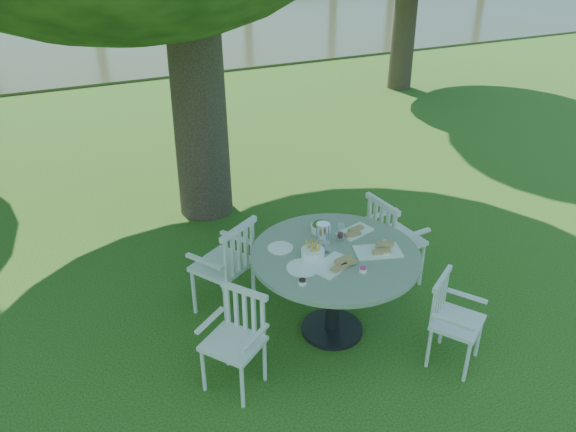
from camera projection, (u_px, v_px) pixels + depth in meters
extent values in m
plane|color=#193C0C|center=(297.00, 300.00, 5.55)|extent=(140.00, 140.00, 0.00)
cylinder|color=black|center=(332.00, 329.00, 5.14)|extent=(0.56, 0.56, 0.04)
cylinder|color=black|center=(334.00, 293.00, 4.95)|extent=(0.12, 0.12, 0.76)
cylinder|color=gray|center=(335.00, 255.00, 4.76)|extent=(1.45, 1.45, 0.04)
cylinder|color=silver|center=(421.00, 265.00, 5.68)|extent=(0.04, 0.04, 0.47)
cylinder|color=silver|center=(395.00, 246.00, 6.01)|extent=(0.04, 0.04, 0.47)
cylinder|color=silver|center=(392.00, 275.00, 5.52)|extent=(0.04, 0.04, 0.47)
cylinder|color=silver|center=(366.00, 256.00, 5.84)|extent=(0.04, 0.04, 0.47)
cube|color=silver|center=(396.00, 239.00, 5.64)|extent=(0.48, 0.52, 0.04)
cube|color=silver|center=(381.00, 224.00, 5.44)|extent=(0.08, 0.49, 0.49)
cylinder|color=silver|center=(222.00, 271.00, 5.58)|extent=(0.04, 0.04, 0.48)
cylinder|color=silver|center=(194.00, 292.00, 5.27)|extent=(0.04, 0.04, 0.48)
cylinder|color=silver|center=(253.00, 283.00, 5.40)|extent=(0.04, 0.04, 0.48)
cylinder|color=silver|center=(226.00, 306.00, 5.09)|extent=(0.04, 0.04, 0.48)
cube|color=silver|center=(222.00, 265.00, 5.21)|extent=(0.65, 0.63, 0.04)
cube|color=silver|center=(240.00, 251.00, 5.00)|extent=(0.44, 0.29, 0.49)
cylinder|color=silver|center=(203.00, 370.00, 4.41)|extent=(0.03, 0.03, 0.41)
cylinder|color=silver|center=(242.00, 387.00, 4.25)|extent=(0.03, 0.03, 0.41)
cylinder|color=silver|center=(227.00, 345.00, 4.66)|extent=(0.03, 0.03, 0.41)
cylinder|color=silver|center=(265.00, 360.00, 4.51)|extent=(0.03, 0.03, 0.41)
cube|color=silver|center=(233.00, 343.00, 4.35)|extent=(0.56, 0.57, 0.04)
cube|color=silver|center=(245.00, 311.00, 4.40)|extent=(0.27, 0.36, 0.42)
cylinder|color=silver|center=(467.00, 362.00, 4.50)|extent=(0.03, 0.03, 0.40)
cylinder|color=silver|center=(479.00, 337.00, 4.76)|extent=(0.03, 0.03, 0.40)
cylinder|color=silver|center=(429.00, 348.00, 4.65)|extent=(0.03, 0.03, 0.40)
cylinder|color=silver|center=(442.00, 325.00, 4.91)|extent=(0.03, 0.03, 0.40)
cube|color=silver|center=(458.00, 322.00, 4.60)|extent=(0.54, 0.53, 0.04)
cube|color=silver|center=(440.00, 297.00, 4.60)|extent=(0.36, 0.25, 0.41)
cube|color=white|center=(332.00, 265.00, 4.57)|extent=(0.42, 0.34, 0.01)
cube|color=white|center=(378.00, 251.00, 4.76)|extent=(0.44, 0.33, 0.02)
cube|color=white|center=(355.00, 231.00, 5.06)|extent=(0.36, 0.26, 0.01)
cylinder|color=white|center=(303.00, 268.00, 4.54)|extent=(0.27, 0.27, 0.01)
cylinder|color=white|center=(280.00, 248.00, 4.81)|extent=(0.22, 0.22, 0.01)
cylinder|color=white|center=(313.00, 254.00, 4.67)|extent=(0.20, 0.20, 0.08)
cylinder|color=white|center=(321.00, 228.00, 5.07)|extent=(0.18, 0.18, 0.06)
cylinder|color=silver|center=(323.00, 235.00, 4.79)|extent=(0.11, 0.11, 0.23)
cylinder|color=white|center=(340.00, 232.00, 4.89)|extent=(0.06, 0.06, 0.17)
cylinder|color=white|center=(326.00, 247.00, 4.74)|extent=(0.06, 0.06, 0.10)
cylinder|color=white|center=(321.00, 245.00, 4.75)|extent=(0.07, 0.07, 0.12)
cylinder|color=white|center=(363.00, 270.00, 4.50)|extent=(0.06, 0.06, 0.03)
cylinder|color=white|center=(386.00, 254.00, 4.72)|extent=(0.06, 0.06, 0.03)
cylinder|color=white|center=(385.00, 244.00, 4.85)|extent=(0.07, 0.07, 0.03)
cylinder|color=white|center=(302.00, 282.00, 4.35)|extent=(0.07, 0.07, 0.03)
cube|color=#323821|center=(59.00, 5.00, 23.87)|extent=(100.00, 28.00, 0.12)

